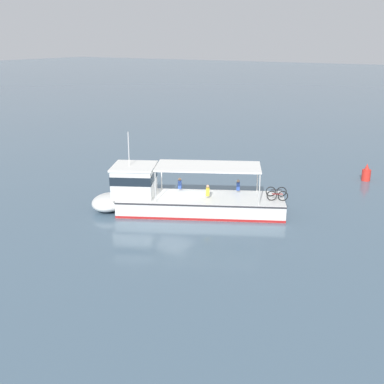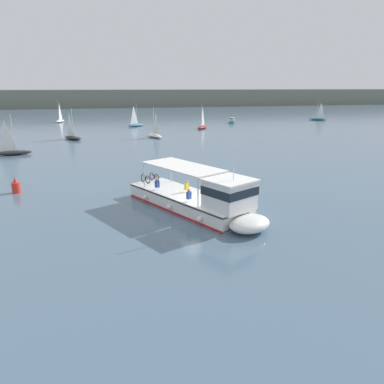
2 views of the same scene
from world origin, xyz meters
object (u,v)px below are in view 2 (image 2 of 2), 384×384
Objects in this scene: sailboat_mid_channel at (155,134)px; sailboat_off_stern at (202,126)px; sailboat_near_port at (60,120)px; sailboat_far_left at (12,151)px; ferry_main at (201,200)px; channel_buoy at (16,186)px; sailboat_horizon_west at (136,124)px; motorboat_near_starboard at (232,121)px; sailboat_off_bow at (318,118)px; sailboat_outer_anchorage at (73,136)px.

sailboat_off_stern is at bearing 44.40° from sailboat_mid_channel.
sailboat_mid_channel and sailboat_off_stern have the same top height.
sailboat_far_left is (-1.51, -47.44, 0.00)m from sailboat_near_port.
sailboat_far_left reaches higher than ferry_main.
sailboat_near_port is at bearing 119.51° from sailboat_mid_channel.
sailboat_near_port is 67.09m from channel_buoy.
motorboat_near_starboard is (24.47, 2.52, 0.00)m from sailboat_horizon_west.
channel_buoy is at bearing -87.54° from sailboat_near_port.
sailboat_far_left is at bearing -120.93° from sailboat_horizon_west.
sailboat_off_bow reaches higher than channel_buoy.
sailboat_mid_channel is at bearing -3.51° from sailboat_outer_anchorage.
sailboat_mid_channel is (19.63, -34.67, 0.00)m from sailboat_near_port.
sailboat_near_port is 1.00× the size of sailboat_outer_anchorage.
sailboat_far_left is at bearing -91.83° from sailboat_near_port.
sailboat_off_stern and sailboat_outer_anchorage have the same top height.
sailboat_horizon_west is at bearing 59.07° from sailboat_far_left.
sailboat_horizon_west is (-1.60, 19.86, 0.00)m from sailboat_mid_channel.
sailboat_mid_channel is at bearing -60.49° from sailboat_near_port.
sailboat_off_stern is 38.29m from sailboat_off_bow.
channel_buoy is at bearing -94.26° from sailboat_outer_anchorage.
sailboat_off_bow is at bearing 20.34° from sailboat_outer_anchorage.
sailboat_off_bow is at bearing 3.88° from motorboat_near_starboard.
ferry_main is 3.34× the size of motorboat_near_starboard.
sailboat_off_bow is 3.86× the size of channel_buoy.
motorboat_near_starboard is (44.02, 35.14, 0.00)m from sailboat_far_left.
sailboat_far_left is at bearing 123.07° from ferry_main.
sailboat_off_stern and sailboat_horizon_west have the same top height.
sailboat_outer_anchorage is (-26.39, -10.98, 0.00)m from sailboat_off_stern.
sailboat_far_left is 1.00× the size of sailboat_outer_anchorage.
sailboat_mid_channel is 36.43m from channel_buoy.
sailboat_mid_channel is (2.54, 41.34, -0.47)m from ferry_main.
sailboat_near_port is 23.34m from sailboat_horizon_west.
sailboat_far_left is (-21.14, -12.76, 0.00)m from sailboat_mid_channel.
sailboat_near_port is at bearing 140.60° from sailboat_horizon_west.
channel_buoy is (-28.86, -44.21, 0.03)m from sailboat_off_stern.
sailboat_mid_channel is 14.31m from sailboat_outer_anchorage.
sailboat_off_stern is 52.80m from channel_buoy.
sailboat_off_bow is at bearing 18.65° from sailboat_off_stern.
motorboat_near_starboard is at bearing -176.12° from sailboat_off_bow.
motorboat_near_starboard is (42.50, -12.30, 0.00)m from sailboat_near_port.
sailboat_mid_channel is 1.00× the size of sailboat_horizon_west.
sailboat_off_stern is at bearing -161.35° from sailboat_off_bow.
sailboat_near_port is at bearing 88.17° from sailboat_far_left.
sailboat_horizon_west is (-13.70, 8.00, 0.00)m from sailboat_off_stern.
sailboat_outer_anchorage is 1.42× the size of motorboat_near_starboard.
sailboat_off_stern is at bearing 74.61° from ferry_main.
sailboat_off_stern is 28.58m from sailboat_outer_anchorage.
sailboat_mid_channel reaches higher than motorboat_near_starboard.
sailboat_near_port is 39.09m from sailboat_off_stern.
channel_buoy reaches higher than motorboat_near_starboard.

